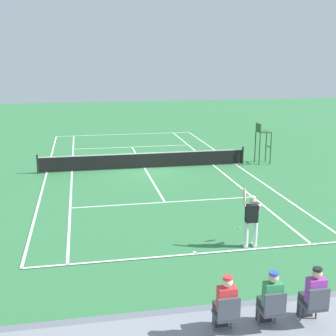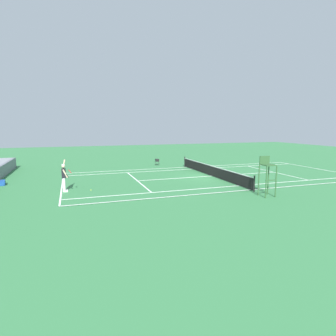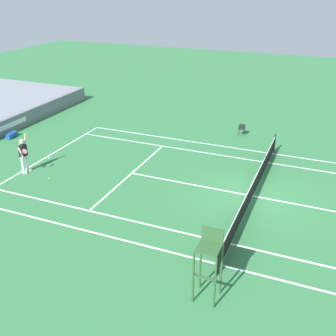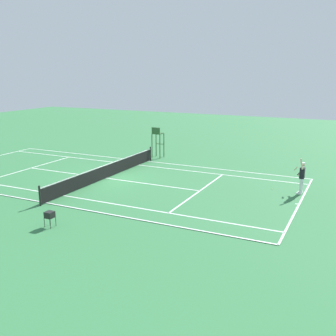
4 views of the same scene
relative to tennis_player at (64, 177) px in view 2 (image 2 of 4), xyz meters
name	(u,v)px [view 2 (image 2 of 4)]	position (x,y,z in m)	size (l,w,h in m)	color
ground_plane	(211,176)	(1.97, -11.67, -0.99)	(80.00, 80.00, 0.00)	#337542
court	(211,176)	(1.97, -11.67, -0.98)	(11.08, 23.88, 0.03)	#337542
net	(211,170)	(1.97, -11.67, -0.47)	(11.98, 0.10, 1.07)	black
tennis_player	(64,177)	(0.00, 0.00, 0.00)	(0.76, 0.62, 2.08)	white
tennis_ball	(91,190)	(-0.20, -1.63, -0.96)	(0.07, 0.07, 0.07)	#D1E533
umpire_chair	(267,171)	(-5.17, -11.67, 0.56)	(0.77, 0.77, 2.44)	#2D562D
equipment_bag	(3,183)	(3.76, 4.31, -0.83)	(0.94, 0.44, 0.32)	#194799
ball_hopper	(157,160)	(9.88, -9.25, -0.42)	(0.36, 0.36, 0.70)	black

